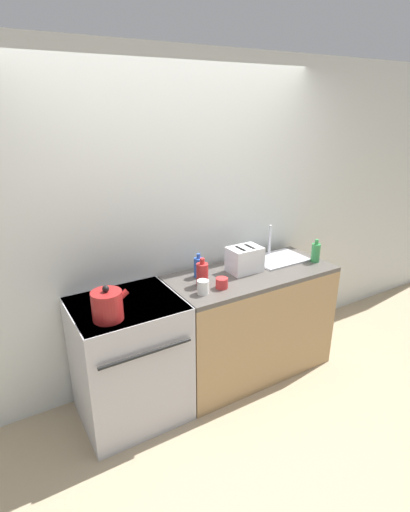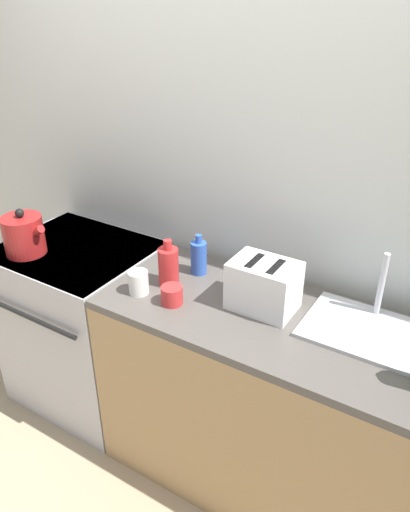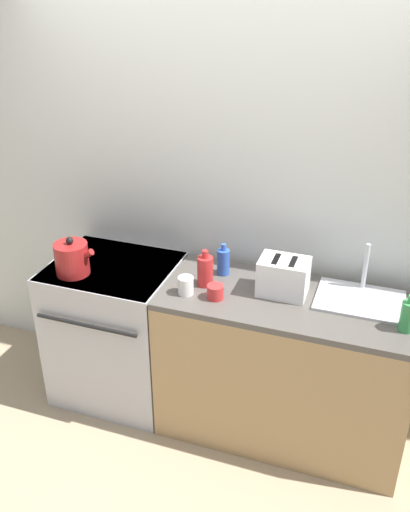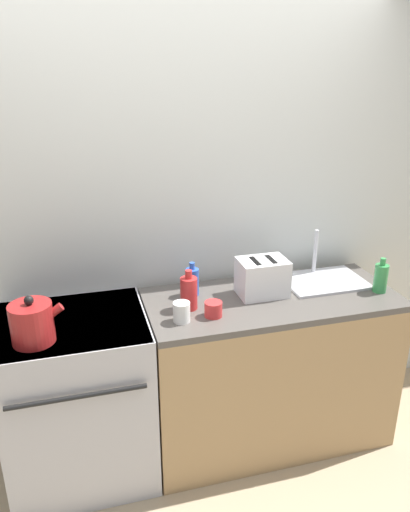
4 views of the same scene
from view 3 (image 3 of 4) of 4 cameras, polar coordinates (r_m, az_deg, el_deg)
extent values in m
plane|color=tan|center=(3.58, -1.97, -18.11)|extent=(12.00, 12.00, 0.00)
cube|color=silver|center=(3.39, 1.92, 5.80)|extent=(8.00, 0.05, 2.60)
cube|color=#B7B7BC|center=(3.69, -8.77, -7.32)|extent=(0.74, 0.64, 0.93)
cube|color=black|center=(3.45, -9.31, -1.11)|extent=(0.73, 0.62, 0.02)
cylinder|color=black|center=(3.43, -12.82, -1.61)|extent=(0.20, 0.20, 0.01)
cylinder|color=black|center=(3.28, -7.81, -2.59)|extent=(0.20, 0.20, 0.01)
cylinder|color=black|center=(3.63, -10.66, 0.34)|extent=(0.20, 0.20, 0.01)
cylinder|color=black|center=(3.48, -5.87, -0.49)|extent=(0.20, 0.20, 0.01)
cylinder|color=black|center=(3.30, -11.83, -6.80)|extent=(0.63, 0.02, 0.02)
cube|color=tan|center=(3.40, 7.83, -11.16)|extent=(1.39, 0.61, 0.90)
cube|color=#514C47|center=(3.13, 8.38, -4.50)|extent=(1.39, 0.61, 0.04)
cylinder|color=maroon|center=(3.36, -13.17, -0.27)|extent=(0.19, 0.19, 0.19)
sphere|color=black|center=(3.31, -13.39, 1.51)|extent=(0.04, 0.04, 0.04)
cylinder|color=maroon|center=(3.30, -11.88, 0.06)|extent=(0.11, 0.04, 0.09)
cube|color=white|center=(3.11, 7.84, -2.08)|extent=(0.26, 0.19, 0.20)
cube|color=black|center=(3.07, 7.12, -0.35)|extent=(0.03, 0.13, 0.01)
cube|color=black|center=(3.05, 8.81, -0.62)|extent=(0.03, 0.13, 0.01)
cube|color=#B7B7BC|center=(3.16, 15.22, -4.28)|extent=(0.46, 0.34, 0.01)
cylinder|color=silver|center=(3.21, 15.75, -1.10)|extent=(0.02, 0.02, 0.28)
cylinder|color=#B72828|center=(3.16, 0.02, -1.54)|extent=(0.09, 0.09, 0.17)
cylinder|color=#B72828|center=(3.11, 0.02, 0.19)|extent=(0.04, 0.04, 0.04)
cylinder|color=#2D56B7|center=(3.28, 1.85, -0.60)|extent=(0.07, 0.07, 0.15)
cylinder|color=#2D56B7|center=(3.24, 1.87, 0.89)|extent=(0.03, 0.03, 0.04)
cylinder|color=#338C47|center=(2.96, 19.62, -5.73)|extent=(0.07, 0.07, 0.16)
cylinder|color=white|center=(3.10, -1.94, -2.97)|extent=(0.09, 0.09, 0.10)
cylinder|color=red|center=(3.07, 1.04, -3.61)|extent=(0.09, 0.09, 0.08)
camera|label=1|loc=(2.34, -63.06, 3.54)|focal=28.00mm
camera|label=2|loc=(1.21, 27.64, 1.06)|focal=35.00mm
camera|label=4|loc=(1.56, -54.36, -0.28)|focal=35.00mm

